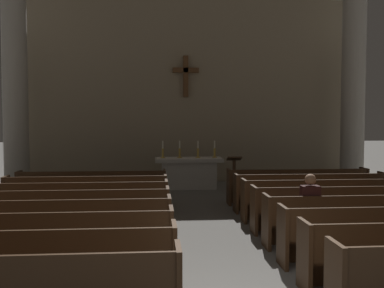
# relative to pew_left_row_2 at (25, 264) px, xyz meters

# --- Properties ---
(pew_left_row_2) EXTENTS (3.79, 0.50, 0.95)m
(pew_left_row_2) POSITION_rel_pew_left_row_2_xyz_m (0.00, 0.00, 0.00)
(pew_left_row_2) COLOR #422B19
(pew_left_row_2) RESTS_ON ground
(pew_left_row_3) EXTENTS (3.79, 0.50, 0.95)m
(pew_left_row_3) POSITION_rel_pew_left_row_2_xyz_m (0.00, 1.01, 0.00)
(pew_left_row_3) COLOR #422B19
(pew_left_row_3) RESTS_ON ground
(pew_left_row_4) EXTENTS (3.79, 0.50, 0.95)m
(pew_left_row_4) POSITION_rel_pew_left_row_2_xyz_m (0.00, 2.02, 0.00)
(pew_left_row_4) COLOR #422B19
(pew_left_row_4) RESTS_ON ground
(pew_left_row_5) EXTENTS (3.79, 0.50, 0.95)m
(pew_left_row_5) POSITION_rel_pew_left_row_2_xyz_m (0.00, 3.03, 0.00)
(pew_left_row_5) COLOR #422B19
(pew_left_row_5) RESTS_ON ground
(pew_left_row_6) EXTENTS (3.79, 0.50, 0.95)m
(pew_left_row_6) POSITION_rel_pew_left_row_2_xyz_m (0.00, 4.04, 0.00)
(pew_left_row_6) COLOR #422B19
(pew_left_row_6) RESTS_ON ground
(pew_left_row_7) EXTENTS (3.79, 0.50, 0.95)m
(pew_left_row_7) POSITION_rel_pew_left_row_2_xyz_m (0.00, 5.05, 0.00)
(pew_left_row_7) COLOR #422B19
(pew_left_row_7) RESTS_ON ground
(pew_left_row_8) EXTENTS (3.79, 0.50, 0.95)m
(pew_left_row_8) POSITION_rel_pew_left_row_2_xyz_m (0.00, 6.05, 0.00)
(pew_left_row_8) COLOR #422B19
(pew_left_row_8) RESTS_ON ground
(pew_right_row_4) EXTENTS (3.79, 0.50, 0.95)m
(pew_right_row_4) POSITION_rel_pew_left_row_2_xyz_m (5.44, 2.02, 0.00)
(pew_right_row_4) COLOR #422B19
(pew_right_row_4) RESTS_ON ground
(pew_right_row_5) EXTENTS (3.79, 0.50, 0.95)m
(pew_right_row_5) POSITION_rel_pew_left_row_2_xyz_m (5.44, 3.03, 0.00)
(pew_right_row_5) COLOR #422B19
(pew_right_row_5) RESTS_ON ground
(pew_right_row_6) EXTENTS (3.79, 0.50, 0.95)m
(pew_right_row_6) POSITION_rel_pew_left_row_2_xyz_m (5.44, 4.04, 0.00)
(pew_right_row_6) COLOR #422B19
(pew_right_row_6) RESTS_ON ground
(pew_right_row_7) EXTENTS (3.79, 0.50, 0.95)m
(pew_right_row_7) POSITION_rel_pew_left_row_2_xyz_m (5.44, 5.05, 0.00)
(pew_right_row_7) COLOR #422B19
(pew_right_row_7) RESTS_ON ground
(pew_right_row_8) EXTENTS (3.79, 0.50, 0.95)m
(pew_right_row_8) POSITION_rel_pew_left_row_2_xyz_m (5.44, 6.05, 0.00)
(pew_right_row_8) COLOR #422B19
(pew_right_row_8) RESTS_ON ground
(column_left_third) EXTENTS (1.14, 1.14, 6.42)m
(column_left_third) POSITION_rel_pew_left_row_2_xyz_m (-2.68, 8.66, 2.65)
(column_left_third) COLOR #ADA89E
(column_left_third) RESTS_ON ground
(column_right_third) EXTENTS (1.14, 1.14, 6.42)m
(column_right_third) POSITION_rel_pew_left_row_2_xyz_m (8.12, 8.66, 2.65)
(column_right_third) COLOR #ADA89E
(column_right_third) RESTS_ON ground
(altar) EXTENTS (2.20, 0.90, 1.01)m
(altar) POSITION_rel_pew_left_row_2_xyz_m (2.72, 8.92, 0.06)
(altar) COLOR #BCB7AD
(altar) RESTS_ON ground
(candlestick_outer_left) EXTENTS (0.16, 0.16, 0.56)m
(candlestick_outer_left) POSITION_rel_pew_left_row_2_xyz_m (1.87, 8.92, 0.70)
(candlestick_outer_left) COLOR #B79338
(candlestick_outer_left) RESTS_ON altar
(candlestick_inner_left) EXTENTS (0.16, 0.16, 0.56)m
(candlestick_inner_left) POSITION_rel_pew_left_row_2_xyz_m (2.42, 8.92, 0.70)
(candlestick_inner_left) COLOR #B79338
(candlestick_inner_left) RESTS_ON altar
(candlestick_inner_right) EXTENTS (0.16, 0.16, 0.56)m
(candlestick_inner_right) POSITION_rel_pew_left_row_2_xyz_m (3.02, 8.92, 0.70)
(candlestick_inner_right) COLOR #B79338
(candlestick_inner_right) RESTS_ON altar
(candlestick_outer_right) EXTENTS (0.16, 0.16, 0.56)m
(candlestick_outer_right) POSITION_rel_pew_left_row_2_xyz_m (3.57, 8.92, 0.70)
(candlestick_outer_right) COLOR #B79338
(candlestick_outer_right) RESTS_ON altar
(apse_with_cross) EXTENTS (12.01, 0.42, 6.89)m
(apse_with_cross) POSITION_rel_pew_left_row_2_xyz_m (2.72, 10.59, 2.97)
(apse_with_cross) COLOR gray
(apse_with_cross) RESTS_ON ground
(lectern) EXTENTS (0.44, 0.36, 1.15)m
(lectern) POSITION_rel_pew_left_row_2_xyz_m (4.01, 7.72, 0.07)
(lectern) COLOR #422B19
(lectern) RESTS_ON ground
(lone_worshipper) EXTENTS (0.32, 0.43, 1.32)m
(lone_worshipper) POSITION_rel_pew_left_row_2_xyz_m (4.34, 2.06, 0.22)
(lone_worshipper) COLOR #26262B
(lone_worshipper) RESTS_ON ground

